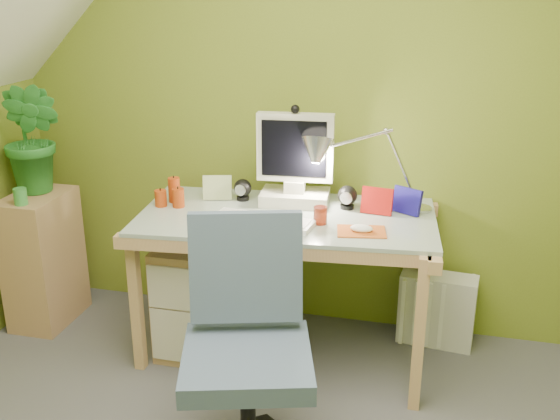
% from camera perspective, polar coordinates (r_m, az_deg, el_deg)
% --- Properties ---
extents(wall_back, '(3.20, 0.01, 2.40)m').
position_cam_1_polar(wall_back, '(3.44, 2.44, 8.80)').
color(wall_back, olive).
rests_on(wall_back, floor).
extents(desk, '(1.48, 0.84, 0.76)m').
position_cam_1_polar(desk, '(3.31, 0.56, -6.60)').
color(desk, tan).
rests_on(desk, floor).
extents(monitor, '(0.38, 0.24, 0.49)m').
position_cam_1_polar(monitor, '(3.26, 1.33, 4.74)').
color(monitor, beige).
rests_on(monitor, desk).
extents(speaker_left, '(0.10, 0.10, 0.11)m').
position_cam_1_polar(speaker_left, '(3.36, -3.27, 1.77)').
color(speaker_left, black).
rests_on(speaker_left, desk).
extents(speaker_right, '(0.12, 0.12, 0.12)m').
position_cam_1_polar(speaker_right, '(3.25, 5.89, 1.11)').
color(speaker_right, black).
rests_on(speaker_right, desk).
extents(keyboard, '(0.49, 0.21, 0.02)m').
position_cam_1_polar(keyboard, '(3.05, -1.49, -0.95)').
color(keyboard, white).
rests_on(keyboard, desk).
extents(mousepad, '(0.24, 0.19, 0.01)m').
position_cam_1_polar(mousepad, '(2.97, 7.10, -1.86)').
color(mousepad, '#B5521C').
rests_on(mousepad, desk).
extents(mouse, '(0.11, 0.07, 0.03)m').
position_cam_1_polar(mouse, '(2.97, 7.11, -1.60)').
color(mouse, white).
rests_on(mouse, mousepad).
extents(amber_tumbler, '(0.07, 0.07, 0.08)m').
position_cam_1_polar(amber_tumbler, '(3.04, 3.54, -0.46)').
color(amber_tumbler, maroon).
rests_on(amber_tumbler, desk).
extents(candle_cluster, '(0.17, 0.15, 0.13)m').
position_cam_1_polar(candle_cluster, '(3.33, -9.46, 1.54)').
color(candle_cluster, '#AD3A0F').
rests_on(candle_cluster, desk).
extents(photo_frame_red, '(0.15, 0.04, 0.13)m').
position_cam_1_polar(photo_frame_red, '(3.19, 8.45, 0.79)').
color(photo_frame_red, '#B01612').
rests_on(photo_frame_red, desk).
extents(photo_frame_blue, '(0.14, 0.09, 0.13)m').
position_cam_1_polar(photo_frame_blue, '(3.22, 11.00, 0.80)').
color(photo_frame_blue, navy).
rests_on(photo_frame_blue, desk).
extents(photo_frame_green, '(0.15, 0.06, 0.13)m').
position_cam_1_polar(photo_frame_green, '(3.38, -5.48, 1.96)').
color(photo_frame_green, '#AEBF83').
rests_on(photo_frame_green, desk).
extents(desk_lamp, '(0.59, 0.29, 0.61)m').
position_cam_1_polar(desk_lamp, '(3.18, 9.32, 5.16)').
color(desk_lamp, '#ABAAAE').
rests_on(desk_lamp, desk).
extents(side_ledge, '(0.28, 0.43, 0.74)m').
position_cam_1_polar(side_ledge, '(3.86, -19.89, -4.02)').
color(side_ledge, '#AB7E5A').
rests_on(side_ledge, floor).
extents(potted_plant, '(0.38, 0.33, 0.60)m').
position_cam_1_polar(potted_plant, '(3.70, -20.67, 5.87)').
color(potted_plant, '#246C26').
rests_on(potted_plant, side_ledge).
extents(green_cup, '(0.08, 0.08, 0.09)m').
position_cam_1_polar(green_cup, '(3.60, -21.67, 1.10)').
color(green_cup, '#3A8D3D').
rests_on(green_cup, side_ledge).
extents(task_chair, '(0.68, 0.68, 1.00)m').
position_cam_1_polar(task_chair, '(2.53, -2.90, -12.67)').
color(task_chair, '#43556F').
rests_on(task_chair, floor).
extents(radiator, '(0.40, 0.19, 0.39)m').
position_cam_1_polar(radiator, '(3.58, 13.49, -8.39)').
color(radiator, silver).
rests_on(radiator, floor).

